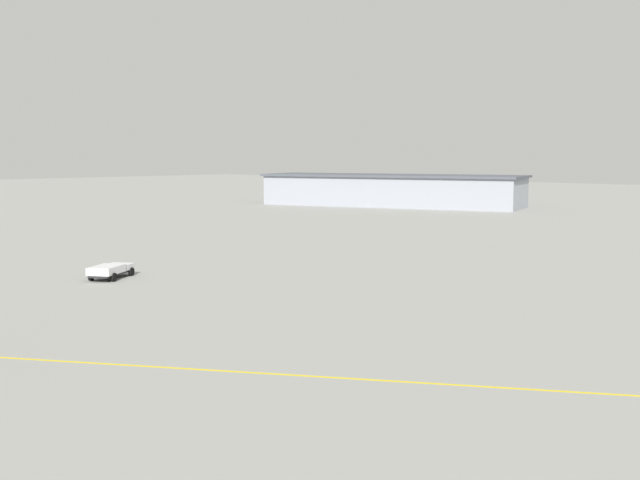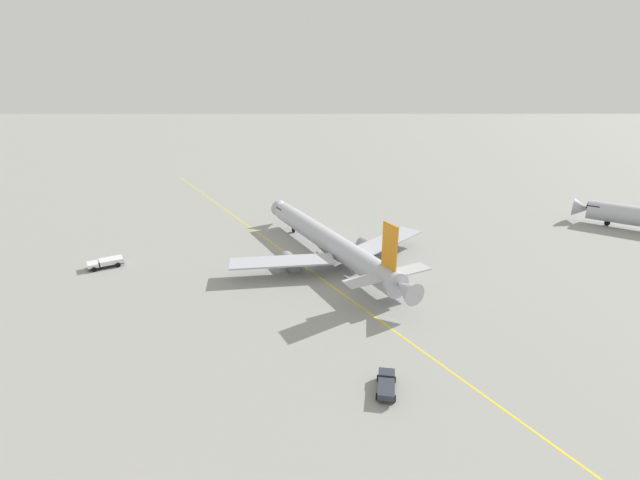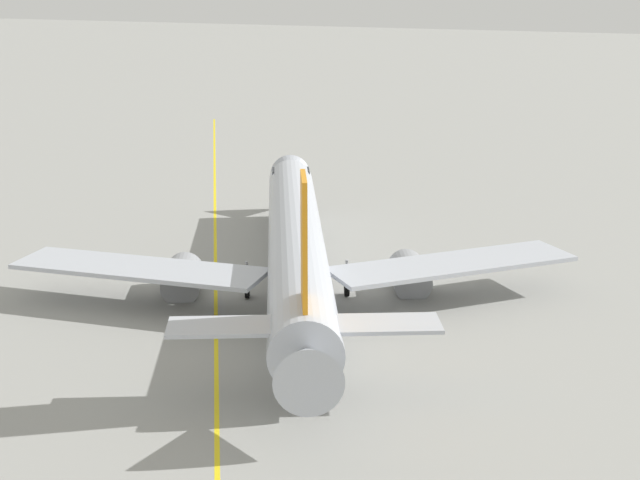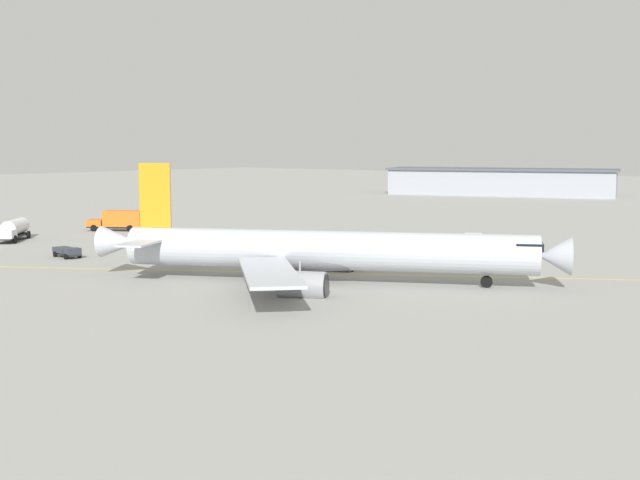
# 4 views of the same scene
# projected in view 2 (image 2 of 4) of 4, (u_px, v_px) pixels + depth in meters

# --- Properties ---
(ground_plane) EXTENTS (600.00, 600.00, 0.00)m
(ground_plane) POSITION_uv_depth(u_px,v_px,m) (324.00, 255.00, 78.08)
(ground_plane) COLOR gray
(airliner_main) EXTENTS (33.13, 41.84, 11.59)m
(airliner_main) POSITION_uv_depth(u_px,v_px,m) (330.00, 243.00, 75.41)
(airliner_main) COLOR #B2B7C1
(airliner_main) RESTS_ON ground_plane
(pushback_tug_truck) EXTENTS (5.77, 4.66, 1.30)m
(pushback_tug_truck) POSITION_uv_depth(u_px,v_px,m) (106.00, 262.00, 72.96)
(pushback_tug_truck) COLOR #232326
(pushback_tug_truck) RESTS_ON ground_plane
(baggage_truck_truck) EXTENTS (2.47, 4.46, 1.22)m
(baggage_truck_truck) POSITION_uv_depth(u_px,v_px,m) (386.00, 385.00, 44.31)
(baggage_truck_truck) COLOR #232326
(baggage_truck_truck) RESTS_ON ground_plane
(taxiway_centreline) EXTENTS (80.23, 134.37, 0.01)m
(taxiway_centreline) POSITION_uv_depth(u_px,v_px,m) (304.00, 266.00, 73.60)
(taxiway_centreline) COLOR yellow
(taxiway_centreline) RESTS_ON ground_plane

